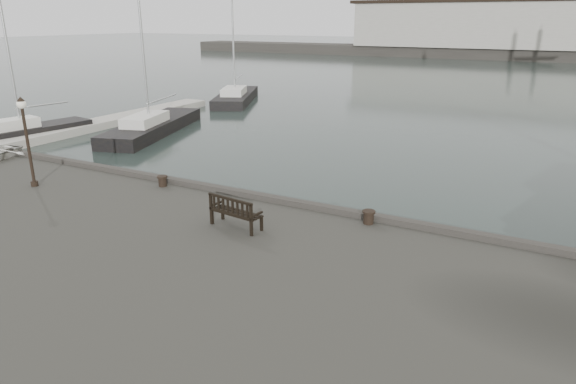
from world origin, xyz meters
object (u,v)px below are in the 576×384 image
object	(u,v)px
bollard_left	(162,181)
yacht_c	(154,129)
yacht_a	(29,136)
yacht_d	(236,99)
bollard_right	(369,217)
lamp_post	(26,130)
bench	(236,218)

from	to	relation	value
bollard_left	yacht_c	bearing A→B (deg)	133.64
yacht_a	yacht_c	bearing A→B (deg)	52.14
yacht_c	yacht_d	world-z (taller)	yacht_c
bollard_right	yacht_a	size ratio (longest dim) A/B	0.04
lamp_post	bollard_right	bearing A→B (deg)	10.93
bollard_right	yacht_d	xyz separation A→B (m)	(-21.87, 25.86, -1.52)
yacht_a	bench	bearing A→B (deg)	-13.01
bench	lamp_post	bearing A→B (deg)	-171.04
yacht_a	yacht_c	xyz separation A→B (m)	(5.58, 5.14, 0.00)
bench	bollard_left	distance (m)	4.78
bollard_right	yacht_d	bearing A→B (deg)	130.22
bollard_left	yacht_a	distance (m)	18.58
bollard_left	yacht_a	world-z (taller)	yacht_a
bollard_left	yacht_d	size ratio (longest dim) A/B	0.03
bench	yacht_a	bearing A→B (deg)	165.12
bollard_left	lamp_post	bearing A→B (deg)	-152.09
yacht_a	yacht_c	distance (m)	7.58
lamp_post	yacht_d	world-z (taller)	yacht_d
lamp_post	bollard_left	bearing A→B (deg)	27.91
bollard_left	yacht_a	size ratio (longest dim) A/B	0.03
bench	bollard_left	size ratio (longest dim) A/B	4.36
bench	yacht_a	size ratio (longest dim) A/B	0.15
bollard_left	yacht_c	world-z (taller)	yacht_c
bench	bollard_right	distance (m)	3.80
bollard_left	yacht_a	bearing A→B (deg)	157.80
yacht_d	bollard_left	bearing A→B (deg)	-85.77
lamp_post	yacht_a	xyz separation A→B (m)	(-13.15, 9.12, -3.33)
yacht_a	yacht_d	bearing A→B (deg)	90.92
yacht_a	yacht_d	world-z (taller)	yacht_d
bollard_left	yacht_d	distance (m)	29.68
bollard_right	yacht_d	world-z (taller)	yacht_d
yacht_a	yacht_c	size ratio (longest dim) A/B	0.76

